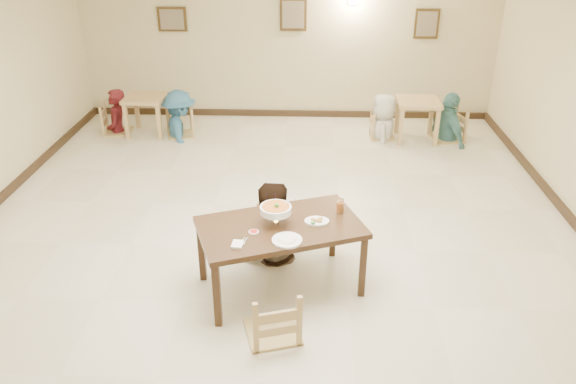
{
  "coord_description": "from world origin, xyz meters",
  "views": [
    {
      "loc": [
        0.44,
        -5.91,
        3.77
      ],
      "look_at": [
        0.21,
        -0.16,
        0.86
      ],
      "focal_mm": 35.0,
      "sensor_mm": 36.0,
      "label": 1
    }
  ],
  "objects_px": {
    "bg_table_left": "(146,104)",
    "bg_chair_ll": "(115,105)",
    "drink_glass": "(340,207)",
    "bg_diner_c": "(385,94)",
    "bg_diner_d": "(453,93)",
    "bg_chair_rl": "(384,113)",
    "curry_warmer": "(276,210)",
    "main_diner": "(268,184)",
    "bg_chair_rr": "(450,111)",
    "bg_diner_a": "(112,90)",
    "bg_chair_lr": "(179,109)",
    "chair_near": "(272,289)",
    "main_table": "(280,232)",
    "chair_far": "(271,215)",
    "bg_table_right": "(418,108)",
    "bg_diner_b": "(177,91)"
  },
  "relations": [
    {
      "from": "main_table",
      "to": "chair_far",
      "type": "distance_m",
      "value": 0.79
    },
    {
      "from": "bg_diner_b",
      "to": "bg_diner_c",
      "type": "height_order",
      "value": "bg_diner_b"
    },
    {
      "from": "main_diner",
      "to": "bg_chair_ll",
      "type": "bearing_deg",
      "value": -68.96
    },
    {
      "from": "bg_chair_lr",
      "to": "bg_table_left",
      "type": "bearing_deg",
      "value": -111.49
    },
    {
      "from": "bg_table_left",
      "to": "bg_diner_a",
      "type": "height_order",
      "value": "bg_diner_a"
    },
    {
      "from": "bg_chair_lr",
      "to": "bg_chair_rr",
      "type": "distance_m",
      "value": 4.9
    },
    {
      "from": "bg_chair_rr",
      "to": "bg_diner_d",
      "type": "bearing_deg",
      "value": -57.47
    },
    {
      "from": "curry_warmer",
      "to": "bg_chair_ll",
      "type": "relative_size",
      "value": 0.35
    },
    {
      "from": "bg_diner_a",
      "to": "chair_near",
      "type": "bearing_deg",
      "value": 22.8
    },
    {
      "from": "bg_diner_d",
      "to": "bg_chair_rl",
      "type": "bearing_deg",
      "value": 66.62
    },
    {
      "from": "drink_glass",
      "to": "bg_diner_c",
      "type": "bearing_deg",
      "value": 77.14
    },
    {
      "from": "bg_table_right",
      "to": "bg_chair_ll",
      "type": "height_order",
      "value": "bg_chair_ll"
    },
    {
      "from": "bg_table_left",
      "to": "bg_diner_d",
      "type": "height_order",
      "value": "bg_diner_d"
    },
    {
      "from": "main_diner",
      "to": "bg_chair_rr",
      "type": "bearing_deg",
      "value": -144.13
    },
    {
      "from": "bg_chair_ll",
      "to": "bg_diner_b",
      "type": "distance_m",
      "value": 1.26
    },
    {
      "from": "chair_near",
      "to": "bg_diner_b",
      "type": "relative_size",
      "value": 0.63
    },
    {
      "from": "bg_chair_rl",
      "to": "bg_diner_b",
      "type": "relative_size",
      "value": 0.54
    },
    {
      "from": "curry_warmer",
      "to": "bg_diner_b",
      "type": "distance_m",
      "value": 5.03
    },
    {
      "from": "bg_chair_ll",
      "to": "bg_diner_c",
      "type": "distance_m",
      "value": 4.96
    },
    {
      "from": "curry_warmer",
      "to": "drink_glass",
      "type": "relative_size",
      "value": 2.31
    },
    {
      "from": "curry_warmer",
      "to": "drink_glass",
      "type": "xyz_separation_m",
      "value": [
        0.68,
        0.28,
        -0.1
      ]
    },
    {
      "from": "bg_chair_rr",
      "to": "main_table",
      "type": "bearing_deg",
      "value": -43.86
    },
    {
      "from": "main_table",
      "to": "bg_diner_a",
      "type": "distance_m",
      "value": 5.77
    },
    {
      "from": "chair_near",
      "to": "bg_chair_rr",
      "type": "bearing_deg",
      "value": -134.32
    },
    {
      "from": "main_table",
      "to": "bg_diner_c",
      "type": "relative_size",
      "value": 1.18
    },
    {
      "from": "drink_glass",
      "to": "bg_diner_c",
      "type": "height_order",
      "value": "bg_diner_c"
    },
    {
      "from": "chair_near",
      "to": "bg_diner_d",
      "type": "height_order",
      "value": "bg_diner_d"
    },
    {
      "from": "drink_glass",
      "to": "bg_diner_a",
      "type": "relative_size",
      "value": 0.1
    },
    {
      "from": "bg_diner_a",
      "to": "bg_diner_b",
      "type": "relative_size",
      "value": 0.97
    },
    {
      "from": "bg_diner_a",
      "to": "bg_diner_d",
      "type": "bearing_deg",
      "value": 80.8
    },
    {
      "from": "chair_far",
      "to": "bg_diner_b",
      "type": "height_order",
      "value": "bg_diner_b"
    },
    {
      "from": "bg_table_right",
      "to": "bg_diner_c",
      "type": "relative_size",
      "value": 0.47
    },
    {
      "from": "chair_far",
      "to": "bg_diner_d",
      "type": "bearing_deg",
      "value": 57.96
    },
    {
      "from": "main_diner",
      "to": "bg_chair_rl",
      "type": "distance_m",
      "value": 4.39
    },
    {
      "from": "chair_far",
      "to": "bg_table_right",
      "type": "bearing_deg",
      "value": 63.78
    },
    {
      "from": "drink_glass",
      "to": "bg_chair_lr",
      "type": "xyz_separation_m",
      "value": [
        -2.74,
        4.31,
        -0.36
      ]
    },
    {
      "from": "main_table",
      "to": "bg_diner_b",
      "type": "relative_size",
      "value": 1.13
    },
    {
      "from": "bg_table_left",
      "to": "bg_chair_ll",
      "type": "distance_m",
      "value": 0.61
    },
    {
      "from": "chair_far",
      "to": "main_diner",
      "type": "xyz_separation_m",
      "value": [
        -0.03,
        -0.06,
        0.44
      ]
    },
    {
      "from": "bg_chair_rl",
      "to": "bg_diner_d",
      "type": "xyz_separation_m",
      "value": [
        1.17,
        -0.06,
        0.42
      ]
    },
    {
      "from": "chair_far",
      "to": "bg_chair_rl",
      "type": "relative_size",
      "value": 1.08
    },
    {
      "from": "drink_glass",
      "to": "bg_chair_rl",
      "type": "height_order",
      "value": "drink_glass"
    },
    {
      "from": "bg_diner_d",
      "to": "bg_diner_a",
      "type": "bearing_deg",
      "value": 68.46
    },
    {
      "from": "main_diner",
      "to": "curry_warmer",
      "type": "height_order",
      "value": "main_diner"
    },
    {
      "from": "main_table",
      "to": "bg_chair_lr",
      "type": "distance_m",
      "value": 5.07
    },
    {
      "from": "bg_table_left",
      "to": "bg_diner_c",
      "type": "xyz_separation_m",
      "value": [
        4.34,
        -0.01,
        0.23
      ]
    },
    {
      "from": "chair_near",
      "to": "bg_chair_lr",
      "type": "bearing_deg",
      "value": -85.43
    },
    {
      "from": "bg_table_right",
      "to": "bg_diner_b",
      "type": "bearing_deg",
      "value": 179.66
    },
    {
      "from": "main_table",
      "to": "bg_chair_rr",
      "type": "relative_size",
      "value": 1.79
    },
    {
      "from": "bg_diner_b",
      "to": "bg_diner_d",
      "type": "xyz_separation_m",
      "value": [
        4.9,
        -0.01,
        0.03
      ]
    }
  ]
}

